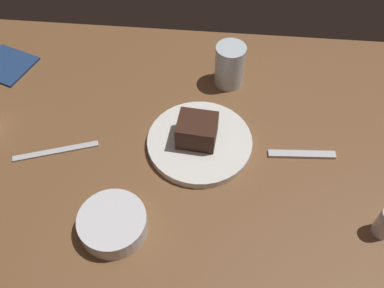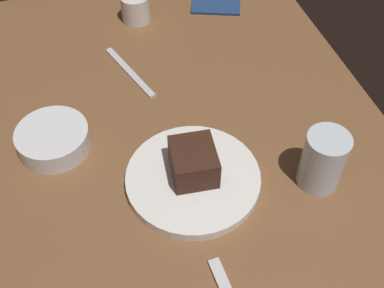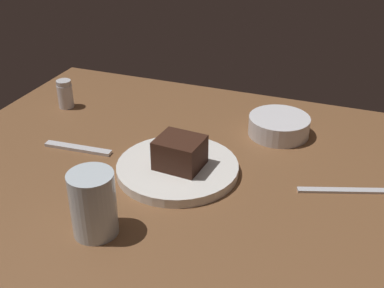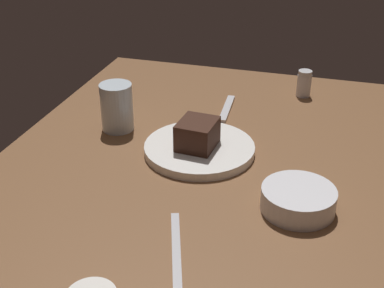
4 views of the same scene
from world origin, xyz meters
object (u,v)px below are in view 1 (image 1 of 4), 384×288
butter_knife (56,151)px  water_glass (230,65)px  side_bowl (113,224)px  folded_napkin (6,65)px  dessert_spoon (302,155)px  dessert_plate (200,142)px  chocolate_cake_slice (197,130)px

butter_knife → water_glass: bearing=-164.2°
water_glass → side_bowl: 48.71cm
folded_napkin → dessert_spoon: bearing=-16.6°
dessert_plate → folded_napkin: bearing=157.9°
water_glass → side_bowl: water_glass is taller
chocolate_cake_slice → butter_knife: 32.18cm
chocolate_cake_slice → water_glass: 21.97cm
chocolate_cake_slice → folded_napkin: (-52.83, 21.40, -4.49)cm
water_glass → butter_knife: water_glass is taller
butter_knife → folded_napkin: size_ratio=1.45×
dessert_plate → water_glass: (5.65, 21.32, 4.62)cm
chocolate_cake_slice → water_glass: (6.30, 21.03, 0.76)cm
side_bowl → dessert_spoon: 43.86cm
dessert_plate → water_glass: water_glass is taller
water_glass → dessert_spoon: (17.40, -22.38, -5.20)cm
water_glass → butter_knife: size_ratio=0.58×
dessert_plate → butter_knife: 32.47cm
chocolate_cake_slice → butter_knife: chocolate_cake_slice is taller
chocolate_cake_slice → folded_napkin: size_ratio=0.66×
water_glass → dessert_spoon: bearing=-52.1°
butter_knife → chocolate_cake_slice: bearing=170.5°
water_glass → chocolate_cake_slice: bearing=-106.7°
chocolate_cake_slice → dessert_spoon: chocolate_cake_slice is taller
dessert_plate → side_bowl: size_ratio=1.76×
dessert_spoon → chocolate_cake_slice: bearing=173.0°
butter_knife → folded_napkin: (-21.42, 26.74, 0.05)cm
folded_napkin → water_glass: bearing=-0.4°
dessert_spoon → butter_knife: size_ratio=0.79×
water_glass → dessert_spoon: water_glass is taller
side_bowl → folded_napkin: size_ratio=1.03×
side_bowl → dessert_plate: bearing=56.3°
dessert_plate → folded_napkin: size_ratio=1.82×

